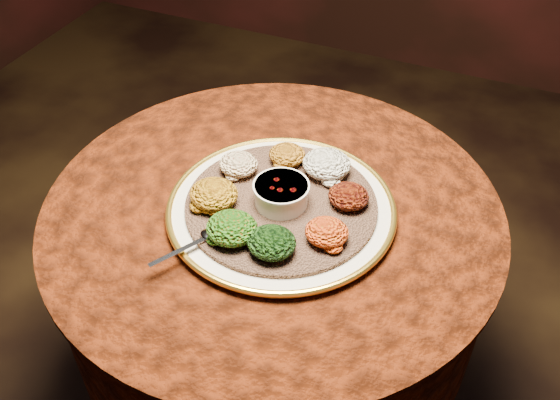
% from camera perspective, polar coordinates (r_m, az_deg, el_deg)
% --- Properties ---
extents(table, '(0.96, 0.96, 0.73)m').
position_cam_1_polar(table, '(1.43, -0.64, -5.76)').
color(table, black).
rests_on(table, ground).
extents(platter, '(0.47, 0.47, 0.02)m').
position_cam_1_polar(platter, '(1.27, 0.11, -0.78)').
color(platter, beige).
rests_on(platter, table).
extents(injera, '(0.47, 0.47, 0.01)m').
position_cam_1_polar(injera, '(1.26, 0.11, -0.42)').
color(injera, brown).
rests_on(injera, platter).
extents(stew_bowl, '(0.11, 0.11, 0.05)m').
position_cam_1_polar(stew_bowl, '(1.24, 0.11, 0.69)').
color(stew_bowl, white).
rests_on(stew_bowl, injera).
extents(spoon, '(0.10, 0.13, 0.01)m').
position_cam_1_polar(spoon, '(1.19, -6.73, -3.41)').
color(spoon, silver).
rests_on(spoon, injera).
extents(portion_ayib, '(0.10, 0.10, 0.05)m').
position_cam_1_polar(portion_ayib, '(1.32, 4.29, 3.30)').
color(portion_ayib, white).
rests_on(portion_ayib, injera).
extents(portion_kitfo, '(0.08, 0.08, 0.04)m').
position_cam_1_polar(portion_kitfo, '(1.25, 6.29, 0.36)').
color(portion_kitfo, black).
rests_on(portion_kitfo, injera).
extents(portion_tikil, '(0.08, 0.08, 0.04)m').
position_cam_1_polar(portion_tikil, '(1.17, 4.30, -2.94)').
color(portion_tikil, '#C57F10').
rests_on(portion_tikil, injera).
extents(portion_gomen, '(0.09, 0.09, 0.04)m').
position_cam_1_polar(portion_gomen, '(1.15, -0.77, -3.91)').
color(portion_gomen, black).
rests_on(portion_gomen, injera).
extents(portion_mixveg, '(0.10, 0.09, 0.05)m').
position_cam_1_polar(portion_mixveg, '(1.18, -4.44, -2.57)').
color(portion_mixveg, '#963209').
rests_on(portion_mixveg, injera).
extents(portion_kik, '(0.10, 0.09, 0.05)m').
position_cam_1_polar(portion_kik, '(1.25, -6.08, 0.54)').
color(portion_kik, '#B27A0F').
rests_on(portion_kik, injera).
extents(portion_timatim, '(0.08, 0.08, 0.04)m').
position_cam_1_polar(portion_timatim, '(1.33, -3.82, 3.29)').
color(portion_timatim, maroon).
rests_on(portion_timatim, injera).
extents(portion_shiro, '(0.08, 0.08, 0.04)m').
position_cam_1_polar(portion_shiro, '(1.35, 0.66, 4.17)').
color(portion_shiro, '#9B5B12').
rests_on(portion_shiro, injera).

